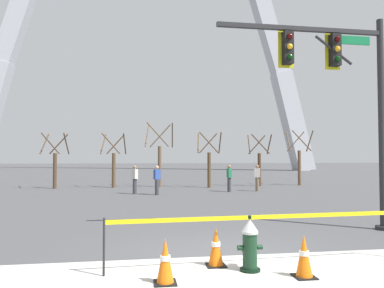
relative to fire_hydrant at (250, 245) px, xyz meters
The scene contains 18 objects.
ground_plane 1.16m from the fire_hydrant, 99.61° to the left, with size 240.00×240.00×0.00m, color #474749.
fire_hydrant is the anchor object (origin of this frame).
caution_tape_barrier 0.44m from the fire_hydrant, 37.03° to the left, with size 5.76×0.31×1.00m.
traffic_cone_by_hydrant 0.66m from the fire_hydrant, 145.53° to the left, with size 0.36×0.36×0.73m.
traffic_cone_mid_sidewalk 1.61m from the fire_hydrant, 164.57° to the right, with size 0.36×0.36×0.73m.
traffic_cone_curb_edge 0.94m from the fire_hydrant, 31.24° to the right, with size 0.36×0.36×0.73m.
traffic_signal_gantry 6.01m from the fire_hydrant, 38.95° to the left, with size 5.02×0.44×6.00m.
monument_arch 52.59m from the fire_hydrant, 90.22° to the left, with size 50.95×2.67×54.30m.
tree_far_left 19.96m from the fire_hydrant, 111.53° to the left, with size 1.69×1.70×3.63m.
tree_left_mid 19.11m from the fire_hydrant, 100.73° to the left, with size 1.70×1.71×3.66m.
tree_center_left 18.86m from the fire_hydrant, 91.37° to the left, with size 2.04×2.05×4.42m.
tree_center_right 18.06m from the fire_hydrant, 80.92° to the left, with size 1.73×1.74×3.74m.
tree_right_mid 19.65m from the fire_hydrant, 70.28° to the left, with size 1.70×1.71×3.68m.
tree_far_right 21.28m from the fire_hydrant, 62.48° to the left, with size 1.85×1.86×4.00m.
pedestrian_walking_left 13.52m from the fire_hydrant, 93.87° to the left, with size 0.39×0.34×1.59m.
pedestrian_standing_center 15.04m from the fire_hydrant, 76.84° to the left, with size 0.25×0.36×1.59m.
pedestrian_walking_right 15.65m from the fire_hydrant, 70.60° to the left, with size 0.39×0.31×1.59m.
pedestrian_near_trees 14.33m from the fire_hydrant, 98.47° to the left, with size 0.36×0.39×1.59m.
Camera 1 is at (-1.84, -7.39, 2.04)m, focal length 33.96 mm.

